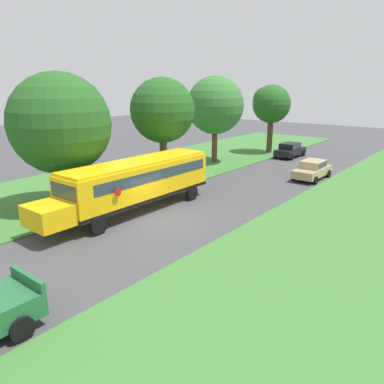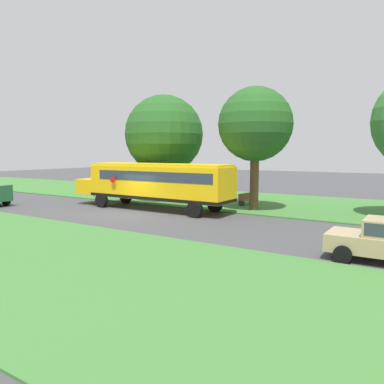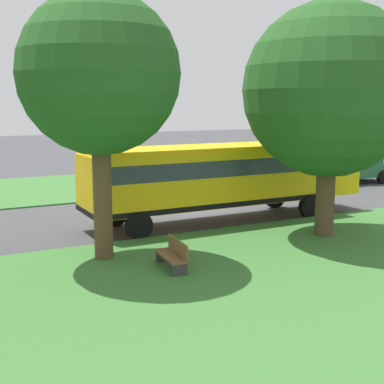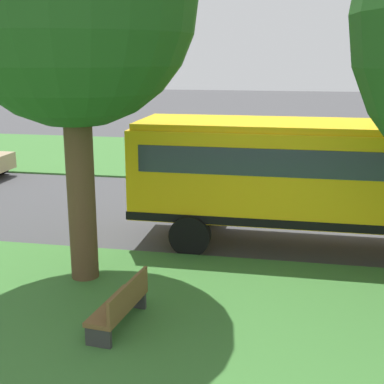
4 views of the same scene
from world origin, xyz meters
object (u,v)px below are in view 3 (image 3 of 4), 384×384
at_px(oak_tree_beside_bus, 336,89).
at_px(park_bench, 173,255).
at_px(pickup_truck, 354,166).
at_px(oak_tree_roadside_mid, 103,73).
at_px(school_bus, 217,176).

distance_m(oak_tree_beside_bus, park_bench, 8.43).
xyz_separation_m(pickup_truck, oak_tree_roadside_mid, (-8.54, 18.62, 4.70)).
bearing_deg(pickup_truck, park_bench, 121.06).
distance_m(oak_tree_roadside_mid, park_bench, 5.78).
height_order(school_bus, oak_tree_roadside_mid, oak_tree_roadside_mid).
bearing_deg(park_bench, pickup_truck, -58.94).
xyz_separation_m(school_bus, oak_tree_roadside_mid, (-3.24, 5.83, 3.85)).
relative_size(oak_tree_beside_bus, park_bench, 5.12).
bearing_deg(school_bus, oak_tree_roadside_mid, 119.06).
distance_m(oak_tree_beside_bus, oak_tree_roadside_mid, 8.27).
height_order(pickup_truck, oak_tree_beside_bus, oak_tree_beside_bus).
bearing_deg(oak_tree_beside_bus, oak_tree_roadside_mid, 83.44).
relative_size(pickup_truck, oak_tree_beside_bus, 0.64).
xyz_separation_m(pickup_truck, oak_tree_beside_bus, (-9.48, 10.41, 4.29)).
height_order(pickup_truck, park_bench, pickup_truck).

